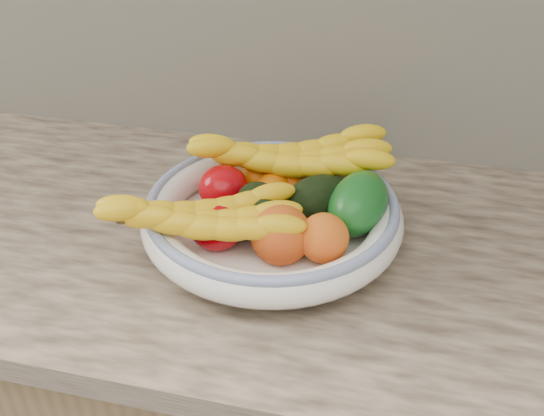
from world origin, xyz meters
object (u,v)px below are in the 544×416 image
at_px(green_mango, 358,204).
at_px(banana_bunch_back, 289,162).
at_px(banana_bunch_front, 202,222).
at_px(fruit_bowl, 272,214).

height_order(green_mango, banana_bunch_back, banana_bunch_back).
bearing_deg(banana_bunch_front, banana_bunch_back, 43.99).
distance_m(fruit_bowl, green_mango, 0.13).
height_order(banana_bunch_back, banana_bunch_front, banana_bunch_back).
distance_m(banana_bunch_back, banana_bunch_front, 0.20).
xyz_separation_m(fruit_bowl, banana_bunch_front, (-0.08, -0.09, 0.03)).
bearing_deg(banana_bunch_back, fruit_bowl, -106.15).
distance_m(fruit_bowl, banana_bunch_back, 0.10).
xyz_separation_m(green_mango, banana_bunch_back, (-0.12, 0.08, 0.01)).
distance_m(fruit_bowl, banana_bunch_front, 0.12).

